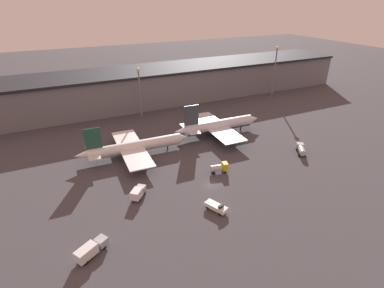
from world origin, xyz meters
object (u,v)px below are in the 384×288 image
(airplane_1, at_px, (218,126))
(airplane_0, at_px, (135,147))
(service_vehicle_1, at_px, (138,193))
(service_vehicle_4, at_px, (216,207))
(service_vehicle_3, at_px, (219,168))
(service_vehicle_0, at_px, (91,250))
(service_vehicle_2, at_px, (301,149))

(airplane_1, bearing_deg, airplane_0, -173.09)
(airplane_0, xyz_separation_m, service_vehicle_1, (-6.34, -25.31, -1.74))
(airplane_0, height_order, airplane_1, airplane_1)
(service_vehicle_1, distance_m, service_vehicle_4, 22.92)
(airplane_1, relative_size, service_vehicle_4, 5.77)
(service_vehicle_1, height_order, service_vehicle_4, service_vehicle_1)
(service_vehicle_4, bearing_deg, service_vehicle_3, 123.09)
(service_vehicle_1, relative_size, service_vehicle_4, 0.91)
(service_vehicle_0, distance_m, service_vehicle_3, 47.52)
(service_vehicle_1, relative_size, service_vehicle_2, 0.83)
(airplane_0, bearing_deg, service_vehicle_1, -102.21)
(service_vehicle_0, relative_size, service_vehicle_2, 1.08)
(service_vehicle_0, height_order, service_vehicle_2, service_vehicle_0)
(service_vehicle_3, distance_m, service_vehicle_4, 19.85)
(airplane_0, xyz_separation_m, service_vehicle_4, (11.17, -40.10, -2.25))
(airplane_1, distance_m, service_vehicle_4, 50.35)
(service_vehicle_0, bearing_deg, service_vehicle_1, 14.48)
(airplane_0, distance_m, service_vehicle_0, 47.17)
(airplane_0, distance_m, service_vehicle_3, 32.04)
(airplane_1, relative_size, service_vehicle_3, 6.48)
(service_vehicle_0, distance_m, service_vehicle_2, 79.76)
(airplane_1, relative_size, service_vehicle_2, 5.26)
(service_vehicle_1, bearing_deg, service_vehicle_2, -48.86)
(service_vehicle_2, distance_m, service_vehicle_3, 34.09)
(service_vehicle_3, relative_size, service_vehicle_4, 0.89)
(service_vehicle_0, bearing_deg, service_vehicle_3, -9.13)
(service_vehicle_1, xyz_separation_m, service_vehicle_4, (17.51, -14.79, -0.51))
(airplane_0, relative_size, service_vehicle_2, 5.64)
(service_vehicle_2, height_order, service_vehicle_4, service_vehicle_2)
(service_vehicle_0, bearing_deg, service_vehicle_2, -19.47)
(service_vehicle_0, relative_size, service_vehicle_3, 1.33)
(service_vehicle_2, relative_size, service_vehicle_4, 1.10)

